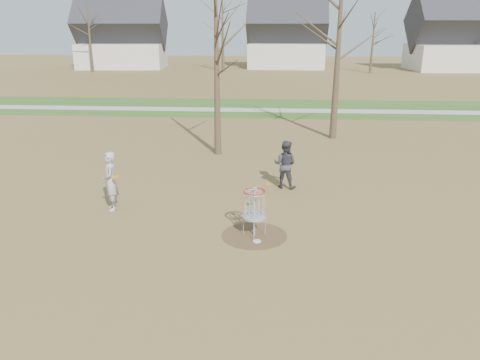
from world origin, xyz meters
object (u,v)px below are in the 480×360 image
(player_standing, at_px, (110,181))
(disc_grounded, at_px, (257,241))
(player_throwing, at_px, (285,164))
(disc_golf_basket, at_px, (255,204))

(player_standing, bearing_deg, disc_grounded, 45.67)
(player_throwing, xyz_separation_m, disc_golf_basket, (-0.90, -4.10, 0.06))
(player_standing, xyz_separation_m, player_throwing, (5.41, 2.48, -0.07))
(disc_golf_basket, bearing_deg, player_throwing, 77.66)
(player_standing, relative_size, disc_grounded, 8.41)
(player_standing, distance_m, disc_grounded, 5.11)
(player_throwing, relative_size, disc_golf_basket, 1.26)
(player_throwing, bearing_deg, disc_golf_basket, 93.36)
(disc_grounded, bearing_deg, player_throwing, 79.83)
(player_standing, height_order, player_throwing, player_standing)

